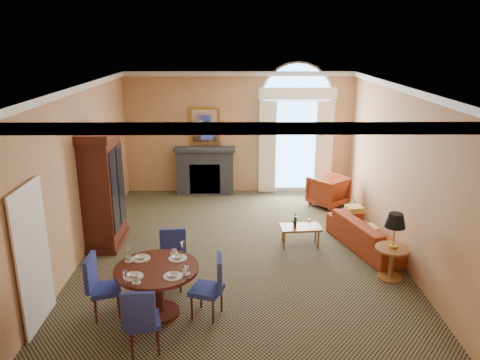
{
  "coord_description": "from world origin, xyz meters",
  "views": [
    {
      "loc": [
        -0.08,
        -8.42,
        4.03
      ],
      "look_at": [
        0.0,
        0.5,
        1.3
      ],
      "focal_mm": 35.0,
      "sensor_mm": 36.0,
      "label": 1
    }
  ],
  "objects_px": {
    "coffee_table": "(300,228)",
    "dining_table": "(157,280)",
    "armchair": "(328,191)",
    "side_table": "(394,238)",
    "armoire": "(103,191)",
    "sofa": "(369,234)"
  },
  "relations": [
    {
      "from": "armoire",
      "to": "sofa",
      "type": "xyz_separation_m",
      "value": [
        5.27,
        -0.28,
        -0.83
      ]
    },
    {
      "from": "armoire",
      "to": "side_table",
      "type": "relative_size",
      "value": 1.97
    },
    {
      "from": "armchair",
      "to": "side_table",
      "type": "height_order",
      "value": "side_table"
    },
    {
      "from": "dining_table",
      "to": "sofa",
      "type": "xyz_separation_m",
      "value": [
        3.8,
        2.3,
        -0.28
      ]
    },
    {
      "from": "armoire",
      "to": "dining_table",
      "type": "distance_m",
      "value": 3.02
    },
    {
      "from": "coffee_table",
      "to": "side_table",
      "type": "xyz_separation_m",
      "value": [
        1.4,
        -1.36,
        0.37
      ]
    },
    {
      "from": "dining_table",
      "to": "armoire",
      "type": "bearing_deg",
      "value": 119.54
    },
    {
      "from": "sofa",
      "to": "dining_table",
      "type": "bearing_deg",
      "value": 103.91
    },
    {
      "from": "armoire",
      "to": "sofa",
      "type": "relative_size",
      "value": 1.13
    },
    {
      "from": "armchair",
      "to": "coffee_table",
      "type": "bearing_deg",
      "value": 26.51
    },
    {
      "from": "coffee_table",
      "to": "dining_table",
      "type": "bearing_deg",
      "value": -139.88
    },
    {
      "from": "dining_table",
      "to": "coffee_table",
      "type": "height_order",
      "value": "dining_table"
    },
    {
      "from": "armoire",
      "to": "armchair",
      "type": "xyz_separation_m",
      "value": [
        4.93,
        2.2,
        -0.75
      ]
    },
    {
      "from": "armoire",
      "to": "dining_table",
      "type": "xyz_separation_m",
      "value": [
        1.47,
        -2.59,
        -0.54
      ]
    },
    {
      "from": "sofa",
      "to": "coffee_table",
      "type": "xyz_separation_m",
      "value": [
        -1.35,
        0.13,
        0.08
      ]
    },
    {
      "from": "coffee_table",
      "to": "side_table",
      "type": "height_order",
      "value": "side_table"
    },
    {
      "from": "armchair",
      "to": "side_table",
      "type": "bearing_deg",
      "value": 55.56
    },
    {
      "from": "sofa",
      "to": "side_table",
      "type": "relative_size",
      "value": 1.74
    },
    {
      "from": "side_table",
      "to": "sofa",
      "type": "bearing_deg",
      "value": 92.32
    },
    {
      "from": "side_table",
      "to": "armchair",
      "type": "bearing_deg",
      "value": 96.03
    },
    {
      "from": "coffee_table",
      "to": "side_table",
      "type": "bearing_deg",
      "value": -48.83
    },
    {
      "from": "armoire",
      "to": "coffee_table",
      "type": "xyz_separation_m",
      "value": [
        3.92,
        -0.16,
        -0.74
      ]
    }
  ]
}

